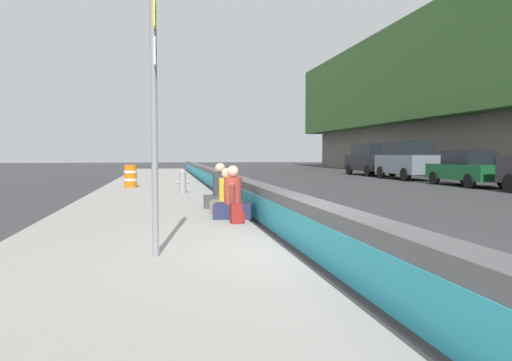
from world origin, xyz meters
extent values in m
plane|color=#353538|center=(0.00, 0.00, 0.00)|extent=(160.00, 160.00, 0.00)
cube|color=gray|center=(0.00, 2.65, 0.07)|extent=(80.00, 4.40, 0.14)
cube|color=#545456|center=(0.00, 0.00, 0.42)|extent=(76.00, 0.44, 0.85)
cube|color=teal|center=(0.00, 0.23, 0.38)|extent=(74.48, 0.01, 0.54)
cylinder|color=gray|center=(0.05, 2.35, 1.94)|extent=(0.09, 0.09, 3.60)
cube|color=yellow|center=(0.05, 2.33, 3.44)|extent=(0.44, 0.02, 0.36)
cube|color=black|center=(0.05, 2.32, 3.44)|extent=(0.30, 0.01, 0.10)
cube|color=white|center=(0.05, 2.33, 2.94)|extent=(0.44, 0.02, 0.36)
cube|color=black|center=(0.05, 2.32, 2.94)|extent=(0.30, 0.01, 0.10)
cylinder|color=gray|center=(10.89, 1.56, 0.50)|extent=(0.24, 0.24, 0.72)
cone|color=gray|center=(10.89, 1.56, 0.94)|extent=(0.26, 0.26, 0.16)
cylinder|color=gray|center=(10.89, 1.39, 0.54)|extent=(0.10, 0.12, 0.10)
cylinder|color=gray|center=(10.89, 1.73, 0.54)|extent=(0.10, 0.12, 0.10)
cube|color=#23284C|center=(3.84, 0.72, 0.30)|extent=(0.87, 0.97, 0.31)
cylinder|color=#AD3D33|center=(3.84, 0.72, 0.75)|extent=(0.40, 0.40, 0.59)
sphere|color=beige|center=(3.84, 0.72, 1.18)|extent=(0.26, 0.26, 0.26)
cylinder|color=#AD3D33|center=(4.06, 0.68, 0.69)|extent=(0.33, 0.20, 0.52)
cylinder|color=#AD3D33|center=(3.62, 0.77, 0.69)|extent=(0.33, 0.20, 0.52)
cube|color=#706651|center=(4.80, 0.74, 0.29)|extent=(0.78, 0.87, 0.29)
cylinder|color=gold|center=(4.80, 0.74, 0.70)|extent=(0.37, 0.37, 0.55)
sphere|color=beige|center=(4.80, 0.74, 1.10)|extent=(0.24, 0.24, 0.24)
cylinder|color=gold|center=(5.01, 0.71, 0.65)|extent=(0.30, 0.17, 0.48)
cylinder|color=gold|center=(4.60, 0.78, 0.65)|extent=(0.30, 0.17, 0.48)
cube|color=#424247|center=(5.93, 0.77, 0.30)|extent=(0.75, 0.87, 0.32)
cylinder|color=#333842|center=(5.93, 0.77, 0.76)|extent=(0.41, 0.41, 0.60)
sphere|color=beige|center=(5.93, 0.77, 1.19)|extent=(0.26, 0.26, 0.26)
cylinder|color=#333842|center=(6.15, 0.76, 0.70)|extent=(0.31, 0.15, 0.53)
cylinder|color=#333842|center=(5.71, 0.78, 0.70)|extent=(0.31, 0.15, 0.53)
cube|color=maroon|center=(3.00, 0.78, 0.34)|extent=(0.32, 0.22, 0.40)
cube|color=maroon|center=(3.00, 0.64, 0.28)|extent=(0.22, 0.06, 0.20)
cylinder|color=orange|center=(14.21, 3.62, 0.61)|extent=(0.52, 0.52, 0.95)
cylinder|color=white|center=(14.21, 3.62, 0.80)|extent=(0.54, 0.54, 0.10)
cylinder|color=white|center=(14.21, 3.62, 0.47)|extent=(0.54, 0.54, 0.10)
cylinder|color=black|center=(10.11, -11.30, 0.38)|extent=(0.76, 0.24, 0.76)
cube|color=#145128|center=(14.14, -12.13, 0.69)|extent=(4.50, 1.81, 0.72)
cube|color=black|center=(14.04, -12.13, 1.38)|extent=(2.20, 1.63, 0.66)
cylinder|color=black|center=(15.58, -11.27, 0.33)|extent=(0.66, 0.22, 0.66)
cylinder|color=black|center=(15.58, -13.00, 0.33)|extent=(0.66, 0.22, 0.66)
cylinder|color=black|center=(12.70, -11.26, 0.33)|extent=(0.66, 0.22, 0.66)
cylinder|color=black|center=(12.70, -12.99, 0.33)|extent=(0.66, 0.22, 0.66)
cube|color=slate|center=(20.08, -12.13, 0.93)|extent=(4.80, 1.93, 1.10)
cube|color=black|center=(19.98, -12.13, 1.88)|extent=(3.10, 1.73, 0.80)
cylinder|color=black|center=(21.61, -11.21, 0.38)|extent=(0.76, 0.22, 0.76)
cylinder|color=black|center=(21.62, -13.05, 0.38)|extent=(0.76, 0.22, 0.76)
cylinder|color=black|center=(18.54, -11.21, 0.38)|extent=(0.76, 0.22, 0.76)
cylinder|color=black|center=(18.54, -13.05, 0.38)|extent=(0.76, 0.22, 0.76)
cube|color=black|center=(25.68, -12.30, 0.93)|extent=(4.87, 2.09, 1.10)
cube|color=black|center=(25.58, -12.30, 1.88)|extent=(3.16, 1.84, 0.80)
cylinder|color=black|center=(27.18, -11.33, 0.38)|extent=(0.77, 0.25, 0.76)
cylinder|color=black|center=(27.25, -13.17, 0.38)|extent=(0.77, 0.25, 0.76)
cylinder|color=black|center=(24.11, -11.43, 0.38)|extent=(0.77, 0.25, 0.76)
cylinder|color=black|center=(24.18, -13.28, 0.38)|extent=(0.77, 0.25, 0.76)
camera|label=1|loc=(-6.78, 2.23, 1.57)|focal=33.92mm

